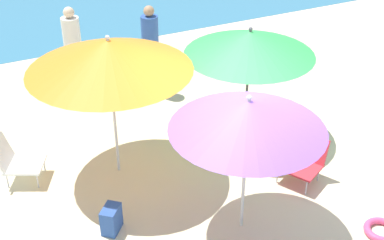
# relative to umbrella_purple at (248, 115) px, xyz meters

# --- Properties ---
(ground_plane) EXTENTS (40.00, 40.00, 0.00)m
(ground_plane) POSITION_rel_umbrella_purple_xyz_m (0.38, 0.53, -1.62)
(ground_plane) COLOR beige
(umbrella_purple) EXTENTS (1.80, 1.80, 1.86)m
(umbrella_purple) POSITION_rel_umbrella_purple_xyz_m (0.00, 0.00, 0.00)
(umbrella_purple) COLOR silver
(umbrella_purple) RESTS_ON ground_plane
(umbrella_green) EXTENTS (1.95, 1.95, 1.79)m
(umbrella_green) POSITION_rel_umbrella_purple_xyz_m (1.15, 1.87, -0.07)
(umbrella_green) COLOR #4C4C51
(umbrella_green) RESTS_ON ground_plane
(umbrella_orange) EXTENTS (2.17, 2.17, 2.08)m
(umbrella_orange) POSITION_rel_umbrella_purple_xyz_m (-1.01, 1.77, 0.19)
(umbrella_orange) COLOR silver
(umbrella_orange) RESTS_ON ground_plane
(beach_chair_a) EXTENTS (0.76, 0.69, 0.67)m
(beach_chair_a) POSITION_rel_umbrella_purple_xyz_m (-2.36, 2.18, -1.28)
(beach_chair_a) COLOR white
(beach_chair_a) RESTS_ON ground_plane
(beach_chair_b) EXTENTS (0.75, 0.75, 0.63)m
(beach_chair_b) POSITION_rel_umbrella_purple_xyz_m (1.25, 0.48, -1.28)
(beach_chair_b) COLOR red
(beach_chair_b) RESTS_ON ground_plane
(person_a) EXTENTS (0.31, 0.31, 1.57)m
(person_a) POSITION_rel_umbrella_purple_xyz_m (-0.88, 4.49, -0.83)
(person_a) COLOR silver
(person_a) RESTS_ON ground_plane
(person_b) EXTENTS (0.30, 0.30, 1.63)m
(person_b) POSITION_rel_umbrella_purple_xyz_m (0.33, 3.80, -0.79)
(person_b) COLOR #2D519E
(person_b) RESTS_ON ground_plane
(swim_ring) EXTENTS (0.44, 0.44, 0.09)m
(swim_ring) POSITION_rel_umbrella_purple_xyz_m (1.49, -0.87, -1.57)
(swim_ring) COLOR #E54C7F
(swim_ring) RESTS_ON ground_plane
(beach_bag) EXTENTS (0.33, 0.34, 0.35)m
(beach_bag) POSITION_rel_umbrella_purple_xyz_m (-1.49, 0.62, -1.44)
(beach_bag) COLOR #2D519E
(beach_bag) RESTS_ON ground_plane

